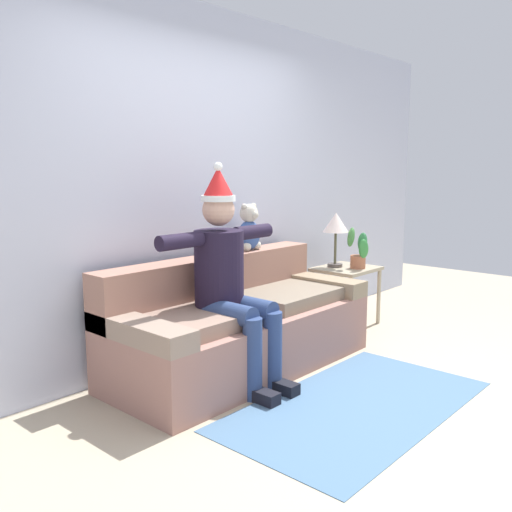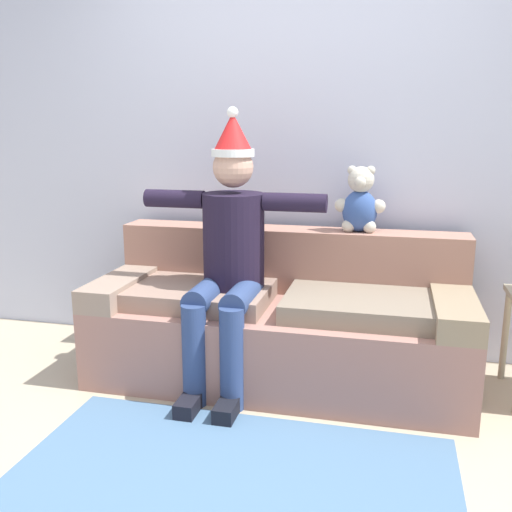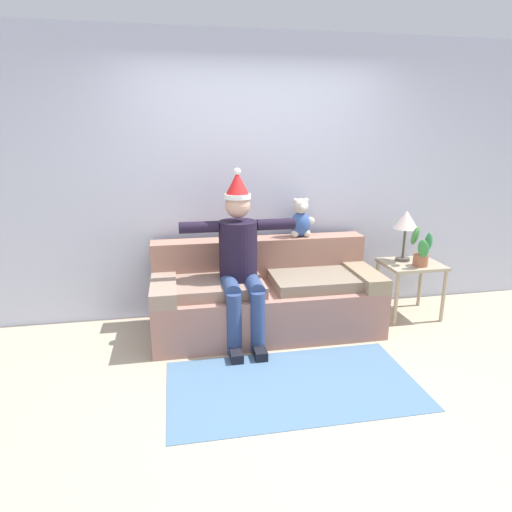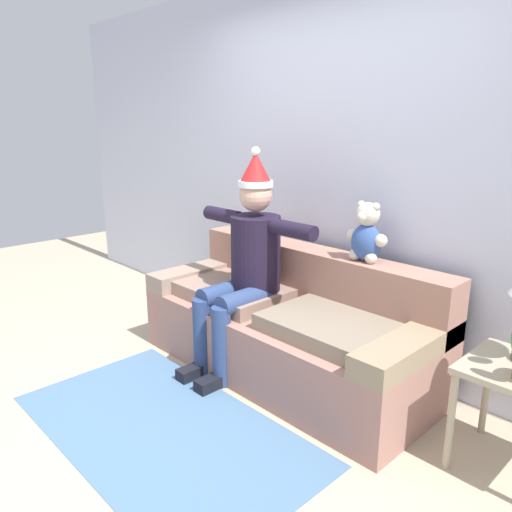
# 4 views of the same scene
# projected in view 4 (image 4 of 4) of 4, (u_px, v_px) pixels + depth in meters

# --- Properties ---
(ground_plane) EXTENTS (10.00, 10.00, 0.00)m
(ground_plane) POSITION_uv_depth(u_px,v_px,m) (163.00, 430.00, 2.79)
(ground_plane) COLOR #B6A78B
(back_wall) EXTENTS (7.00, 0.10, 2.70)m
(back_wall) POSITION_uv_depth(u_px,v_px,m) (341.00, 169.00, 3.46)
(back_wall) COLOR silver
(back_wall) RESTS_ON ground_plane
(couch) EXTENTS (2.07, 0.86, 0.82)m
(couch) POSITION_uv_depth(u_px,v_px,m) (289.00, 326.00, 3.39)
(couch) COLOR #A07165
(couch) RESTS_ON ground_plane
(person_seated) EXTENTS (1.02, 0.77, 1.51)m
(person_seated) POSITION_uv_depth(u_px,v_px,m) (246.00, 260.00, 3.35)
(person_seated) COLOR black
(person_seated) RESTS_ON ground_plane
(teddy_bear) EXTENTS (0.29, 0.17, 0.38)m
(teddy_bear) POSITION_uv_depth(u_px,v_px,m) (366.00, 235.00, 3.11)
(teddy_bear) COLOR #335295
(teddy_bear) RESTS_ON couch
(area_rug) EXTENTS (1.84, 1.00, 0.01)m
(area_rug) POSITION_uv_depth(u_px,v_px,m) (164.00, 429.00, 2.79)
(area_rug) COLOR slate
(area_rug) RESTS_ON ground_plane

